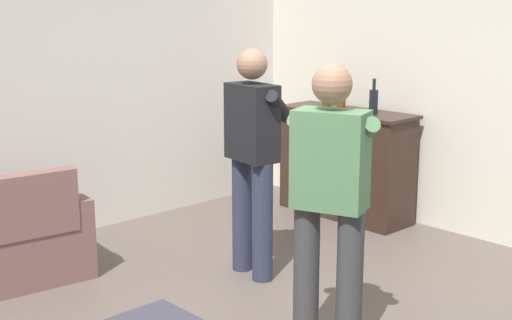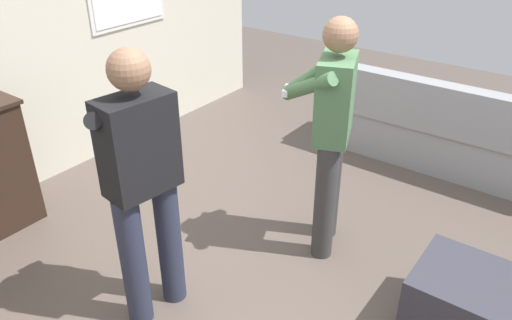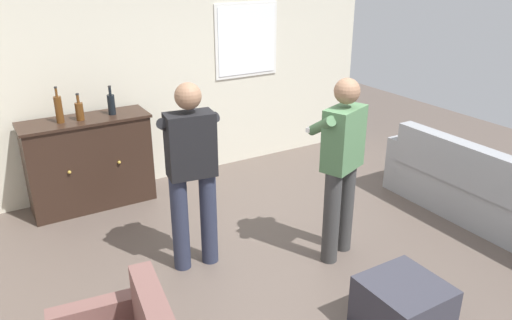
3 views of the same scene
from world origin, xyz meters
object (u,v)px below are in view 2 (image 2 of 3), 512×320
object	(u,v)px
ottoman	(461,302)
person_standing_left	(142,179)
couch	(457,138)
person_standing_right	(331,129)

from	to	relation	value
ottoman	person_standing_left	xyz separation A→B (m)	(-0.95, 1.59, 0.73)
couch	person_standing_left	xyz separation A→B (m)	(-2.86, 0.96, 0.60)
ottoman	person_standing_right	size ratio (longest dim) A/B	0.33
person_standing_left	person_standing_right	size ratio (longest dim) A/B	1.00
person_standing_right	couch	bearing A→B (deg)	-14.52
person_standing_left	person_standing_right	xyz separation A→B (m)	(1.19, -0.53, 0.00)
couch	person_standing_left	distance (m)	3.07
couch	ottoman	size ratio (longest dim) A/B	4.59
ottoman	person_standing_left	size ratio (longest dim) A/B	0.33
couch	ottoman	xyz separation A→B (m)	(-1.91, -0.63, -0.13)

